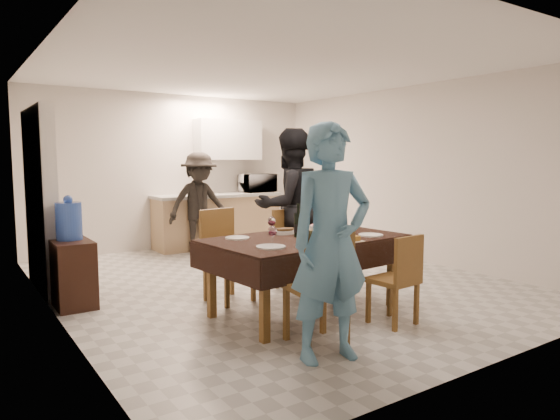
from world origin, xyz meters
The scene contains 33 objects.
floor centered at (0.00, 0.00, 0.00)m, with size 5.00×6.00×0.02m, color beige.
ceiling centered at (0.00, 0.00, 2.60)m, with size 5.00×6.00×0.02m, color white.
wall_back centered at (0.00, 3.00, 1.30)m, with size 5.00×0.02×2.60m, color silver.
wall_front centered at (0.00, -3.00, 1.30)m, with size 5.00×0.02×2.60m, color silver.
wall_left centered at (-2.50, 0.00, 1.30)m, with size 0.02×6.00×2.60m, color silver.
wall_right centered at (2.50, 0.00, 1.30)m, with size 0.02×6.00×2.60m, color silver.
stub_partition centered at (-2.42, 1.20, 1.05)m, with size 0.15×1.40×2.10m, color white.
kitchen_base_cabinet centered at (0.60, 2.68, 0.43)m, with size 2.20×0.60×0.86m, color tan.
kitchen_worktop centered at (0.60, 2.68, 0.89)m, with size 2.24×0.64×0.05m, color #ADADA8.
upper_cabinet centered at (0.90, 2.82, 1.85)m, with size 1.20×0.34×0.70m, color white.
dining_table centered at (-0.40, -1.18, 0.72)m, with size 2.02×1.28×0.75m.
chair_near_left centered at (-0.85, -2.02, 0.60)m, with size 0.50×0.50×0.53m.
chair_near_right centered at (0.05, -2.01, 0.52)m, with size 0.41×0.41×0.46m.
chair_far_left centered at (-0.85, -0.52, 0.60)m, with size 0.52×0.53×0.53m.
chair_far_right centered at (0.05, -0.52, 0.57)m, with size 0.48×0.48×0.50m.
console centered at (-2.28, 0.39, 0.34)m, with size 0.37×0.74×0.69m, color black.
water_jug centered at (-2.28, 0.39, 0.88)m, with size 0.26×0.26×0.39m, color blue.
wine_bottle centered at (-0.45, -1.13, 0.92)m, with size 0.08×0.08×0.33m, color black, non-canonical shape.
water_pitcher centered at (-0.05, -1.23, 0.87)m, with size 0.14×0.14×0.22m, color white.
savoury_tart centered at (-0.30, -1.56, 0.78)m, with size 0.41×0.31×0.05m, color #BE8E37.
salad_bowl centered at (-0.10, -1.00, 0.79)m, with size 0.19×0.19×0.07m, color white.
mushroom_dish centered at (-0.45, -0.90, 0.77)m, with size 0.21×0.21×0.04m, color white.
wine_glass_a centered at (-0.95, -1.43, 0.85)m, with size 0.08×0.08×0.18m, color white, non-canonical shape.
wine_glass_b centered at (0.15, -0.93, 0.85)m, with size 0.08×0.08×0.18m, color white, non-canonical shape.
wine_glass_c centered at (-0.60, -0.88, 0.85)m, with size 0.08×0.08×0.19m, color white, non-canonical shape.
plate_near_left centered at (-1.00, -1.48, 0.76)m, with size 0.26×0.26×0.01m, color white.
plate_near_right centered at (0.20, -1.48, 0.76)m, with size 0.25×0.25×0.01m, color white.
plate_far_left centered at (-1.00, -0.88, 0.76)m, with size 0.23×0.23×0.01m, color white.
plate_far_right centered at (0.20, -0.88, 0.76)m, with size 0.26×0.26×0.01m, color white.
microwave centered at (1.42, 2.68, 1.08)m, with size 0.60×0.41×0.33m, color white.
person_near centered at (-0.95, -2.23, 0.90)m, with size 0.66×0.43×1.80m, color #578EB0.
person_far centered at (0.15, -0.13, 0.94)m, with size 0.92×0.71×1.89m, color black.
person_kitchen centered at (0.05, 2.23, 0.81)m, with size 1.05×0.60×1.62m, color black.
Camera 1 is at (-3.34, -5.08, 1.54)m, focal length 32.00 mm.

